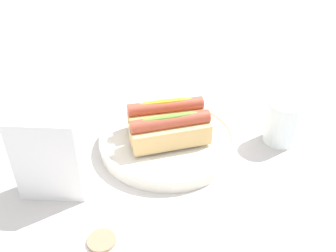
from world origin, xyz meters
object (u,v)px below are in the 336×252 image
(serving_bowl, at_px, (168,140))
(hotdog_front, at_px, (166,115))
(hotdog_back, at_px, (170,131))
(water_glass, at_px, (282,124))
(napkin_box, at_px, (49,158))

(serving_bowl, xyz_separation_m, hotdog_front, (0.00, -0.03, 0.04))
(hotdog_back, xyz_separation_m, water_glass, (-0.23, -0.03, -0.02))
(serving_bowl, bearing_deg, hotdog_back, 96.50)
(hotdog_back, relative_size, water_glass, 1.75)
(hotdog_front, xyz_separation_m, napkin_box, (0.20, 0.15, 0.02))
(water_glass, height_order, napkin_box, napkin_box)
(water_glass, bearing_deg, hotdog_back, 8.71)
(hotdog_front, height_order, water_glass, hotdog_front)
(serving_bowl, xyz_separation_m, napkin_box, (0.20, 0.12, 0.06))
(serving_bowl, distance_m, hotdog_front, 0.05)
(serving_bowl, height_order, napkin_box, napkin_box)
(napkin_box, bearing_deg, hotdog_back, -149.31)
(hotdog_front, relative_size, hotdog_back, 0.99)
(hotdog_front, bearing_deg, water_glass, 175.12)
(water_glass, bearing_deg, napkin_box, 16.54)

